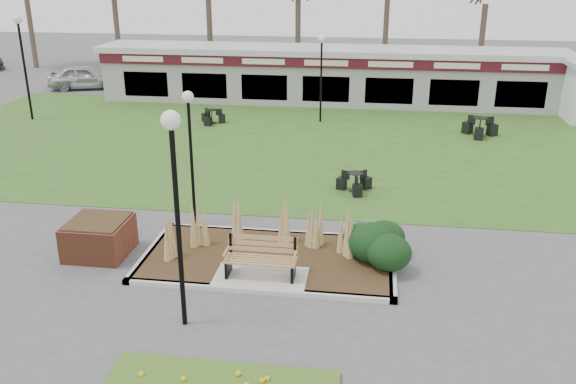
# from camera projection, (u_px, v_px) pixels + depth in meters

# --- Properties ---
(ground) EXTENTS (100.00, 100.00, 0.00)m
(ground) POSITION_uv_depth(u_px,v_px,m) (260.00, 284.00, 14.37)
(ground) COLOR #515154
(ground) RESTS_ON ground
(lawn) EXTENTS (34.00, 16.00, 0.02)m
(lawn) POSITION_uv_depth(u_px,v_px,m) (312.00, 143.00, 25.48)
(lawn) COLOR #31581B
(lawn) RESTS_ON ground
(planting_bed) EXTENTS (6.75, 3.40, 1.27)m
(planting_bed) POSITION_uv_depth(u_px,v_px,m) (319.00, 248.00, 15.33)
(planting_bed) COLOR #332114
(planting_bed) RESTS_ON ground
(park_bench) EXTENTS (1.70, 0.66, 0.93)m
(park_bench) POSITION_uv_depth(u_px,v_px,m) (261.00, 257.00, 14.39)
(park_bench) COLOR #946743
(park_bench) RESTS_ON ground
(brick_planter) EXTENTS (1.50, 1.50, 0.95)m
(brick_planter) POSITION_uv_depth(u_px,v_px,m) (99.00, 237.00, 15.71)
(brick_planter) COLOR brown
(brick_planter) RESTS_ON ground
(food_pavilion) EXTENTS (24.60, 3.40, 2.90)m
(food_pavilion) POSITION_uv_depth(u_px,v_px,m) (328.00, 75.00, 32.32)
(food_pavilion) COLOR #99999C
(food_pavilion) RESTS_ON ground
(lamp_post_near_left) EXTENTS (0.32, 0.32, 3.89)m
(lamp_post_near_left) POSITION_uv_depth(u_px,v_px,m) (190.00, 129.00, 16.66)
(lamp_post_near_left) COLOR black
(lamp_post_near_left) RESTS_ON ground
(lamp_post_near_right) EXTENTS (0.38, 0.38, 4.58)m
(lamp_post_near_right) POSITION_uv_depth(u_px,v_px,m) (174.00, 174.00, 11.62)
(lamp_post_near_right) COLOR black
(lamp_post_near_right) RESTS_ON ground
(lamp_post_mid_right) EXTENTS (0.33, 0.33, 3.99)m
(lamp_post_mid_right) POSITION_uv_depth(u_px,v_px,m) (321.00, 60.00, 27.81)
(lamp_post_mid_right) COLOR black
(lamp_post_mid_right) RESTS_ON ground
(lamp_post_far_left) EXTENTS (0.40, 0.40, 4.86)m
(lamp_post_far_left) POSITION_uv_depth(u_px,v_px,m) (21.00, 44.00, 28.01)
(lamp_post_far_left) COLOR black
(lamp_post_far_left) RESTS_ON ground
(bistro_set_b) EXTENTS (1.21, 1.13, 0.65)m
(bistro_set_b) POSITION_uv_depth(u_px,v_px,m) (212.00, 119.00, 28.47)
(bistro_set_b) COLOR black
(bistro_set_b) RESTS_ON ground
(bistro_set_c) EXTENTS (1.19, 1.15, 0.65)m
(bistro_set_c) POSITION_uv_depth(u_px,v_px,m) (355.00, 185.00, 20.05)
(bistro_set_c) COLOR black
(bistro_set_c) RESTS_ON ground
(bistro_set_d) EXTENTS (1.51, 1.46, 0.82)m
(bistro_set_d) POSITION_uv_depth(u_px,v_px,m) (479.00, 130.00, 26.35)
(bistro_set_d) COLOR black
(bistro_set_d) RESTS_ON ground
(car_silver) EXTENTS (4.47, 2.89, 1.42)m
(car_silver) POSITION_uv_depth(u_px,v_px,m) (85.00, 77.00, 36.04)
(car_silver) COLOR #B3B4B9
(car_silver) RESTS_ON ground
(car_black) EXTENTS (4.04, 1.57, 1.31)m
(car_black) POSITION_uv_depth(u_px,v_px,m) (215.00, 66.00, 40.18)
(car_black) COLOR black
(car_black) RESTS_ON ground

